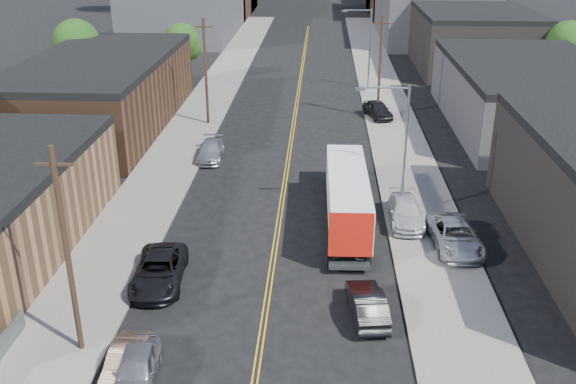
# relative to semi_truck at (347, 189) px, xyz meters

# --- Properties ---
(ground) EXTENTS (260.00, 260.00, 0.00)m
(ground) POSITION_rel_semi_truck_xyz_m (-4.39, 35.38, -2.14)
(ground) COLOR black
(ground) RESTS_ON ground
(centerline) EXTENTS (0.32, 120.00, 0.01)m
(centerline) POSITION_rel_semi_truck_xyz_m (-4.39, 20.38, -2.13)
(centerline) COLOR gold
(centerline) RESTS_ON ground
(sidewalk_left) EXTENTS (5.00, 140.00, 0.15)m
(sidewalk_left) POSITION_rel_semi_truck_xyz_m (-13.89, 20.38, -2.06)
(sidewalk_left) COLOR slate
(sidewalk_left) RESTS_ON ground
(sidewalk_right) EXTENTS (5.00, 140.00, 0.15)m
(sidewalk_right) POSITION_rel_semi_truck_xyz_m (5.11, 20.38, -2.06)
(sidewalk_right) COLOR slate
(sidewalk_right) RESTS_ON ground
(warehouse_brown) EXTENTS (12.00, 26.00, 6.60)m
(warehouse_brown) POSITION_rel_semi_truck_xyz_m (-22.39, 19.38, 1.16)
(warehouse_brown) COLOR #492D1D
(warehouse_brown) RESTS_ON ground
(industrial_right_b) EXTENTS (14.00, 24.00, 6.10)m
(industrial_right_b) POSITION_rel_semi_truck_xyz_m (17.61, 21.38, 0.91)
(industrial_right_b) COLOR #3B3B3D
(industrial_right_b) RESTS_ON ground
(industrial_right_c) EXTENTS (14.00, 22.00, 7.60)m
(industrial_right_c) POSITION_rel_semi_truck_xyz_m (17.61, 47.38, 1.66)
(industrial_right_c) COLOR black
(industrial_right_c) RESTS_ON ground
(skyline_left_a) EXTENTS (16.00, 30.00, 8.00)m
(skyline_left_a) POSITION_rel_semi_truck_xyz_m (-24.39, 70.38, 1.86)
(skyline_left_a) COLOR #3B3B3D
(skyline_left_a) RESTS_ON ground
(skyline_right_a) EXTENTS (16.00, 30.00, 8.00)m
(skyline_right_a) POSITION_rel_semi_truck_xyz_m (15.61, 70.38, 1.86)
(skyline_right_a) COLOR #3B3B3D
(skyline_right_a) RESTS_ON ground
(streetlight_near) EXTENTS (3.39, 0.25, 9.00)m
(streetlight_near) POSITION_rel_semi_truck_xyz_m (3.21, 0.38, 3.19)
(streetlight_near) COLOR gray
(streetlight_near) RESTS_ON ground
(streetlight_far) EXTENTS (3.39, 0.25, 9.00)m
(streetlight_far) POSITION_rel_semi_truck_xyz_m (3.21, 35.38, 3.19)
(streetlight_far) COLOR gray
(streetlight_far) RESTS_ON ground
(utility_pole_left_near) EXTENTS (1.60, 0.26, 10.00)m
(utility_pole_left_near) POSITION_rel_semi_truck_xyz_m (-12.59, -14.62, 3.00)
(utility_pole_left_near) COLOR black
(utility_pole_left_near) RESTS_ON ground
(utility_pole_left_far) EXTENTS (1.60, 0.26, 10.00)m
(utility_pole_left_far) POSITION_rel_semi_truck_xyz_m (-12.59, 20.38, 3.00)
(utility_pole_left_far) COLOR black
(utility_pole_left_far) RESTS_ON ground
(utility_pole_right) EXTENTS (1.60, 0.26, 10.00)m
(utility_pole_right) POSITION_rel_semi_truck_xyz_m (3.81, 23.38, 3.00)
(utility_pole_right) COLOR black
(utility_pole_right) RESTS_ON ground
(tree_left_mid) EXTENTS (5.10, 5.04, 8.37)m
(tree_left_mid) POSITION_rel_semi_truck_xyz_m (-28.33, 30.38, 3.35)
(tree_left_mid) COLOR black
(tree_left_mid) RESTS_ON ground
(tree_left_far) EXTENTS (4.35, 4.20, 6.97)m
(tree_left_far) POSITION_rel_semi_truck_xyz_m (-18.33, 37.38, 2.43)
(tree_left_far) COLOR black
(tree_left_far) RESTS_ON ground
(tree_right_far) EXTENTS (4.85, 4.76, 7.91)m
(tree_right_far) POSITION_rel_semi_truck_xyz_m (25.67, 35.38, 3.04)
(tree_right_far) COLOR black
(tree_right_far) RESTS_ON ground
(semi_truck) EXTENTS (2.59, 14.37, 3.75)m
(semi_truck) POSITION_rel_semi_truck_xyz_m (0.00, 0.00, 0.00)
(semi_truck) COLOR silver
(semi_truck) RESTS_ON ground
(car_left_a) EXTENTS (2.19, 4.55, 1.50)m
(car_left_a) POSITION_rel_semi_truck_xyz_m (-9.39, -16.75, -1.39)
(car_left_a) COLOR #999B9D
(car_left_a) RESTS_ON ground
(car_left_b) EXTENTS (1.38, 3.92, 1.29)m
(car_left_b) POSITION_rel_semi_truck_xyz_m (-10.05, -16.17, -1.49)
(car_left_b) COLOR #846A56
(car_left_b) RESTS_ON ground
(car_left_c) EXTENTS (3.00, 5.84, 1.57)m
(car_left_c) POSITION_rel_semi_truck_xyz_m (-10.38, -8.62, -1.35)
(car_left_c) COLOR black
(car_left_c) RESTS_ON ground
(car_left_d) EXTENTS (2.20, 4.98, 1.42)m
(car_left_d) POSITION_rel_semi_truck_xyz_m (-10.79, 10.92, -1.43)
(car_left_d) COLOR #ADB0B2
(car_left_d) RESTS_ON ground
(car_right_oncoming) EXTENTS (2.11, 4.68, 1.49)m
(car_right_oncoming) POSITION_rel_semi_truck_xyz_m (0.72, -11.20, -1.39)
(car_right_oncoming) COLOR black
(car_right_oncoming) RESTS_ON ground
(car_right_lot_a) EXTENTS (2.95, 5.82, 1.58)m
(car_right_lot_a) POSITION_rel_semi_truck_xyz_m (6.38, -3.90, -1.20)
(car_right_lot_a) COLOR #B1B4B7
(car_right_lot_a) RESTS_ON sidewalk_right
(car_right_lot_b) EXTENTS (2.10, 5.12, 1.48)m
(car_right_lot_b) POSITION_rel_semi_truck_xyz_m (3.81, -0.62, -1.24)
(car_right_lot_b) COLOR silver
(car_right_lot_b) RESTS_ON sidewalk_right
(car_right_lot_c) EXTENTS (3.14, 5.00, 1.59)m
(car_right_lot_c) POSITION_rel_semi_truck_xyz_m (3.81, 23.08, -1.19)
(car_right_lot_c) COLOR black
(car_right_lot_c) RESTS_ON sidewalk_right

